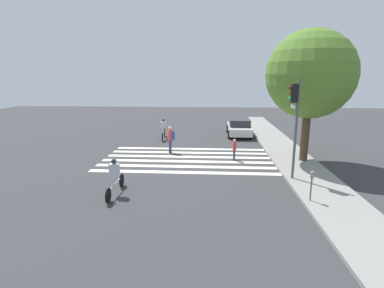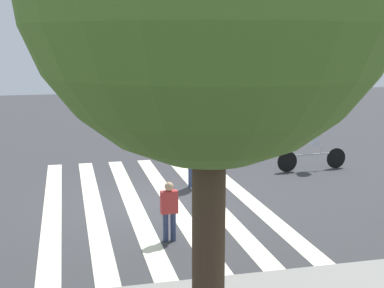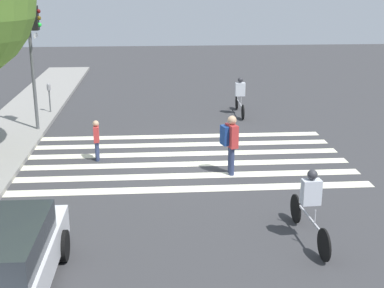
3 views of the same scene
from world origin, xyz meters
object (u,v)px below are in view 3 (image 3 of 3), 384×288
pedestrian_adult_tall_backpack (97,138)px  cyclist_near_curb (240,94)px  pedestrian_adult_yellow_jacket (230,140)px  cyclist_mid_street (310,203)px  parking_meter (49,91)px  traffic_light (34,42)px

pedestrian_adult_tall_backpack → cyclist_near_curb: cyclist_near_curb is taller
pedestrian_adult_yellow_jacket → cyclist_mid_street: size_ratio=0.71×
parking_meter → cyclist_mid_street: size_ratio=0.55×
traffic_light → pedestrian_adult_yellow_jacket: size_ratio=2.72×
traffic_light → cyclist_near_curb: traffic_light is taller
traffic_light → cyclist_mid_street: (-9.12, -7.48, -2.47)m
parking_meter → pedestrian_adult_yellow_jacket: size_ratio=0.77×
cyclist_near_curb → cyclist_mid_street: cyclist_mid_street is taller
pedestrian_adult_yellow_jacket → cyclist_mid_street: bearing=-1.2°
traffic_light → parking_meter: bearing=2.8°
parking_meter → pedestrian_adult_tall_backpack: size_ratio=1.05×
pedestrian_adult_yellow_jacket → cyclist_mid_street: pedestrian_adult_yellow_jacket is taller
parking_meter → pedestrian_adult_yellow_jacket: pedestrian_adult_yellow_jacket is taller
parking_meter → cyclist_near_curb: size_ratio=0.57×
cyclist_mid_street → pedestrian_adult_tall_backpack: bearing=38.0°
traffic_light → pedestrian_adult_yellow_jacket: 8.34m
cyclist_near_curb → pedestrian_adult_tall_backpack: bearing=136.5°
pedestrian_adult_yellow_jacket → parking_meter: bearing=-155.5°
parking_meter → cyclist_mid_street: 14.01m
traffic_light → parking_meter: traffic_light is taller
cyclist_near_curb → cyclist_mid_street: 11.32m
cyclist_mid_street → traffic_light: bearing=35.8°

